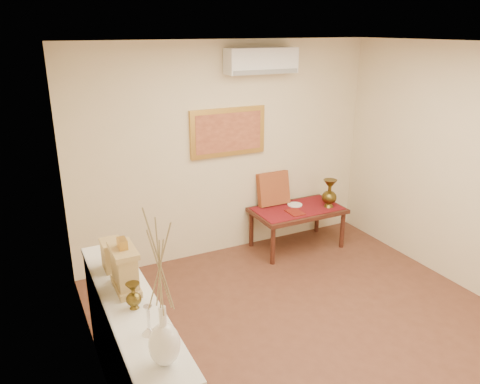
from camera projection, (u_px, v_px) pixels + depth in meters
floor at (328, 342)px, 4.45m from camera, size 4.50×4.50×0.00m
ceiling at (350, 45)px, 3.55m from camera, size 4.50×4.50×0.00m
wall_back at (227, 151)px, 5.90m from camera, size 4.00×0.02×2.70m
wall_left at (99, 259)px, 3.16m from camera, size 0.02×4.50×2.70m
white_vase at (161, 291)px, 2.56m from camera, size 0.18×0.18×0.97m
candlestick at (149, 320)px, 2.95m from camera, size 0.10×0.10×0.20m
brass_urn_small at (133, 292)px, 3.22m from camera, size 0.11×0.11×0.25m
table_cloth at (298, 208)px, 6.21m from camera, size 1.14×0.59×0.01m
brass_urn_tall at (330, 190)px, 6.19m from camera, size 0.20×0.20×0.46m
plate at (295, 205)px, 6.31m from camera, size 0.20×0.20×0.01m
menu at (295, 212)px, 6.05m from camera, size 0.18×0.25×0.01m
cushion at (273, 189)px, 6.28m from camera, size 0.45×0.19×0.46m
display_ledge at (134, 356)px, 3.52m from camera, size 0.37×2.02×0.98m
mantel_clock at (125, 268)px, 3.44m from camera, size 0.17×0.36×0.41m
wooden_chest at (113, 255)px, 3.75m from camera, size 0.16×0.21×0.24m
low_table at (297, 213)px, 6.23m from camera, size 1.20×0.70×0.55m
painting at (228, 132)px, 5.79m from camera, size 1.00×0.06×0.60m
ac_unit at (261, 61)px, 5.59m from camera, size 0.90×0.25×0.30m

